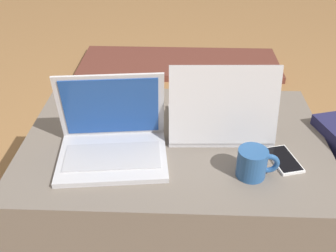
# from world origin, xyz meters

# --- Properties ---
(ground_plane) EXTENTS (14.00, 14.00, 0.00)m
(ground_plane) POSITION_xyz_m (0.00, 0.00, 0.00)
(ground_plane) COLOR #9E7042
(ottoman) EXTENTS (0.98, 0.67, 0.46)m
(ottoman) POSITION_xyz_m (0.00, 0.00, 0.23)
(ottoman) COLOR #3D3832
(ottoman) RESTS_ON ground_plane
(laptop_near) EXTENTS (0.35, 0.27, 0.25)m
(laptop_near) POSITION_xyz_m (-0.19, -0.09, 0.51)
(laptop_near) COLOR silver
(laptop_near) RESTS_ON ottoman
(laptop_far) EXTENTS (0.34, 0.26, 0.26)m
(laptop_far) POSITION_xyz_m (0.14, 0.04, 0.51)
(laptop_far) COLOR silver
(laptop_far) RESTS_ON ottoman
(cell_phone) EXTENTS (0.10, 0.15, 0.01)m
(cell_phone) POSITION_xyz_m (0.33, -0.11, 0.46)
(cell_phone) COLOR white
(cell_phone) RESTS_ON ottoman
(coffee_mug) EXTENTS (0.12, 0.08, 0.09)m
(coffee_mug) POSITION_xyz_m (0.22, -0.18, 0.50)
(coffee_mug) COLOR #285693
(coffee_mug) RESTS_ON ottoman
(fireplace_hearth) EXTENTS (1.40, 0.50, 0.04)m
(fireplace_hearth) POSITION_xyz_m (0.00, 1.55, 0.02)
(fireplace_hearth) COLOR brown
(fireplace_hearth) RESTS_ON ground_plane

